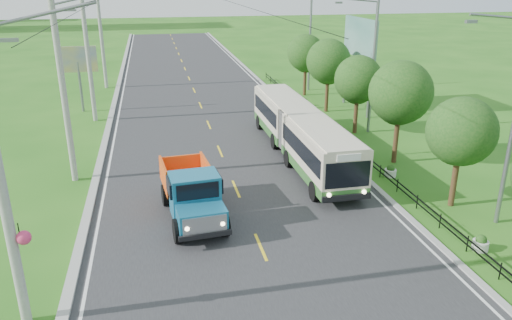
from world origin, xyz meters
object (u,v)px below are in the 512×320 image
object	(u,v)px
streetlight_mid	(371,62)
tree_fifth	(328,63)
planter_far	(305,103)
billboard_right	(360,44)
streetlight_near	(512,117)
pole_mid	(88,53)
planter_front	(481,244)
dump_truck	(192,190)
tree_back	(306,55)
streetlight_far	(308,38)
tree_third	(400,95)
pole_far	(102,35)
planter_near	(390,171)
planter_mid	(339,130)
tree_fourth	(358,82)
tree_second	(460,134)
billboard_left	(78,64)
pole_nearest	(2,179)
bus	(300,130)
pole_near	(63,87)

from	to	relation	value
streetlight_mid	tree_fifth	bearing A→B (deg)	97.29
streetlight_mid	planter_far	distance (m)	9.46
billboard_right	streetlight_near	bearing A→B (deg)	-94.74
streetlight_mid	pole_mid	bearing A→B (deg)	159.68
planter_front	dump_truck	size ratio (longest dim) A/B	0.11
tree_back	streetlight_mid	bearing A→B (deg)	-86.30
planter_front	billboard_right	world-z (taller)	billboard_right
streetlight_far	streetlight_mid	bearing A→B (deg)	-90.00
planter_far	dump_truck	world-z (taller)	dump_truck
tree_third	streetlight_mid	bearing A→B (deg)	82.36
pole_far	planter_near	bearing A→B (deg)	-58.01
pole_mid	planter_far	distance (m)	17.56
pole_mid	streetlight_near	bearing A→B (deg)	-48.01
pole_far	planter_mid	size ratio (longest dim) A/B	14.93
pole_mid	tree_fifth	distance (m)	18.18
tree_fourth	billboard_right	world-z (taller)	billboard_right
planter_front	planter_far	size ratio (longest dim) A/B	1.00
planter_mid	pole_mid	bearing A→B (deg)	157.46
pole_far	planter_front	xyz separation A→B (m)	(16.86, -35.00, -4.81)
tree_second	planter_near	size ratio (longest dim) A/B	7.91
pole_far	planter_far	world-z (taller)	pole_far
streetlight_far	planter_far	xyz separation A→B (m)	(-2.04, -6.00, -4.62)
streetlight_far	planter_near	xyz separation A→B (m)	(-2.04, -22.00, -4.62)
pole_mid	billboard_right	distance (m)	20.59
pole_mid	billboard_right	xyz separation A→B (m)	(20.56, -1.00, 0.25)
tree_third	planter_mid	distance (m)	7.04
tree_second	dump_truck	xyz separation A→B (m)	(-12.32, 1.07, -2.14)
pole_far	tree_fourth	xyz separation A→B (m)	(18.12, -18.86, -1.51)
planter_far	billboard_left	distance (m)	18.56
planter_near	planter_far	size ratio (longest dim) A/B	1.00
pole_nearest	tree_fourth	world-z (taller)	pole_nearest
tree_fifth	planter_far	distance (m)	4.21
streetlight_far	billboard_right	size ratio (longest dim) A/B	1.24
planter_front	billboard_left	distance (m)	31.88
planter_far	billboard_right	bearing A→B (deg)	-28.39
tree_third	tree_second	bearing A→B (deg)	-90.00
bus	streetlight_mid	bearing A→B (deg)	33.37
pole_mid	pole_far	bearing A→B (deg)	90.00
tree_third	planter_near	bearing A→B (deg)	-120.41
pole_near	planter_far	xyz separation A→B (m)	(16.86, 13.00, -4.81)
tree_fourth	planter_front	bearing A→B (deg)	-94.45
streetlight_far	planter_mid	world-z (taller)	streetlight_far
planter_far	tree_back	bearing A→B (deg)	73.12
tree_fifth	dump_truck	distance (m)	21.08
tree_second	bus	bearing A→B (deg)	124.03
planter_mid	planter_far	world-z (taller)	same
planter_near	billboard_left	world-z (taller)	billboard_left
tree_third	billboard_left	xyz separation A→B (m)	(-19.36, 15.86, -0.12)
tree_back	streetlight_far	xyz separation A→B (m)	(0.79, 1.86, 1.25)
planter_far	billboard_right	world-z (taller)	billboard_right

